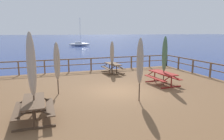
{
  "coord_description": "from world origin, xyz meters",
  "views": [
    {
      "loc": [
        -3.93,
        -10.21,
        3.84
      ],
      "look_at": [
        0.0,
        0.96,
        1.63
      ],
      "focal_mm": 32.54,
      "sensor_mm": 36.0,
      "label": 1
    }
  ],
  "objects_px": {
    "picnic_table_back_left": "(113,66)",
    "sailboat_distant": "(79,44)",
    "picnic_table_front_right": "(34,106)",
    "patio_umbrella_tall_mid_left": "(165,54)",
    "picnic_table_mid_centre": "(163,75)",
    "patio_umbrella_short_front": "(140,61)",
    "patio_umbrella_tall_front": "(31,65)",
    "patio_umbrella_tall_back_right": "(112,53)",
    "patio_umbrella_tall_back_left": "(57,62)"
  },
  "relations": [
    {
      "from": "picnic_table_mid_centre",
      "to": "sailboat_distant",
      "type": "distance_m",
      "value": 46.31
    },
    {
      "from": "patio_umbrella_short_front",
      "to": "sailboat_distant",
      "type": "xyz_separation_m",
      "value": [
        6.04,
        48.51,
        -2.0
      ]
    },
    {
      "from": "picnic_table_back_left",
      "to": "patio_umbrella_tall_back_right",
      "type": "distance_m",
      "value": 1.06
    },
    {
      "from": "patio_umbrella_tall_front",
      "to": "picnic_table_mid_centre",
      "type": "bearing_deg",
      "value": 21.51
    },
    {
      "from": "picnic_table_mid_centre",
      "to": "patio_umbrella_tall_back_left",
      "type": "xyz_separation_m",
      "value": [
        -6.32,
        0.06,
        1.17
      ]
    },
    {
      "from": "patio_umbrella_tall_front",
      "to": "picnic_table_back_left",
      "type": "bearing_deg",
      "value": 52.13
    },
    {
      "from": "picnic_table_back_left",
      "to": "patio_umbrella_tall_front",
      "type": "height_order",
      "value": "patio_umbrella_tall_front"
    },
    {
      "from": "picnic_table_mid_centre",
      "to": "picnic_table_back_left",
      "type": "bearing_deg",
      "value": 111.36
    },
    {
      "from": "patio_umbrella_short_front",
      "to": "sailboat_distant",
      "type": "distance_m",
      "value": 48.93
    },
    {
      "from": "patio_umbrella_tall_mid_left",
      "to": "sailboat_distant",
      "type": "relative_size",
      "value": 0.39
    },
    {
      "from": "picnic_table_front_right",
      "to": "sailboat_distant",
      "type": "height_order",
      "value": "sailboat_distant"
    },
    {
      "from": "patio_umbrella_short_front",
      "to": "patio_umbrella_tall_back_left",
      "type": "distance_m",
      "value": 4.25
    },
    {
      "from": "picnic_table_mid_centre",
      "to": "patio_umbrella_short_front",
      "type": "height_order",
      "value": "patio_umbrella_short_front"
    },
    {
      "from": "picnic_table_front_right",
      "to": "picnic_table_back_left",
      "type": "bearing_deg",
      "value": 52.14
    },
    {
      "from": "patio_umbrella_tall_back_right",
      "to": "patio_umbrella_short_front",
      "type": "distance_m",
      "value": 6.81
    },
    {
      "from": "picnic_table_front_right",
      "to": "sailboat_distant",
      "type": "distance_m",
      "value": 50.29
    },
    {
      "from": "patio_umbrella_tall_mid_left",
      "to": "patio_umbrella_tall_front",
      "type": "bearing_deg",
      "value": -158.98
    },
    {
      "from": "patio_umbrella_tall_mid_left",
      "to": "patio_umbrella_tall_front",
      "type": "xyz_separation_m",
      "value": [
        -7.44,
        -2.86,
        0.16
      ]
    },
    {
      "from": "picnic_table_back_left",
      "to": "picnic_table_front_right",
      "type": "relative_size",
      "value": 0.99
    },
    {
      "from": "picnic_table_mid_centre",
      "to": "patio_umbrella_short_front",
      "type": "relative_size",
      "value": 0.72
    },
    {
      "from": "picnic_table_mid_centre",
      "to": "patio_umbrella_tall_mid_left",
      "type": "height_order",
      "value": "patio_umbrella_tall_mid_left"
    },
    {
      "from": "picnic_table_mid_centre",
      "to": "patio_umbrella_tall_back_right",
      "type": "bearing_deg",
      "value": 112.06
    },
    {
      "from": "picnic_table_back_left",
      "to": "sailboat_distant",
      "type": "distance_m",
      "value": 42.09
    },
    {
      "from": "picnic_table_front_right",
      "to": "picnic_table_mid_centre",
      "type": "bearing_deg",
      "value": 21.62
    },
    {
      "from": "picnic_table_back_left",
      "to": "sailboat_distant",
      "type": "bearing_deg",
      "value": 83.23
    },
    {
      "from": "patio_umbrella_tall_back_left",
      "to": "sailboat_distant",
      "type": "relative_size",
      "value": 0.35
    },
    {
      "from": "picnic_table_front_right",
      "to": "patio_umbrella_tall_mid_left",
      "type": "distance_m",
      "value": 8.11
    },
    {
      "from": "patio_umbrella_tall_mid_left",
      "to": "patio_umbrella_tall_back_left",
      "type": "xyz_separation_m",
      "value": [
        -6.35,
        0.12,
        -0.17
      ]
    },
    {
      "from": "picnic_table_mid_centre",
      "to": "patio_umbrella_tall_back_left",
      "type": "relative_size",
      "value": 0.78
    },
    {
      "from": "picnic_table_back_left",
      "to": "patio_umbrella_tall_front",
      "type": "relative_size",
      "value": 0.59
    },
    {
      "from": "patio_umbrella_tall_mid_left",
      "to": "patio_umbrella_tall_back_left",
      "type": "height_order",
      "value": "patio_umbrella_tall_mid_left"
    },
    {
      "from": "picnic_table_back_left",
      "to": "patio_umbrella_short_front",
      "type": "height_order",
      "value": "patio_umbrella_short_front"
    },
    {
      "from": "picnic_table_back_left",
      "to": "patio_umbrella_short_front",
      "type": "xyz_separation_m",
      "value": [
        -1.08,
        -6.72,
        1.33
      ]
    },
    {
      "from": "sailboat_distant",
      "to": "patio_umbrella_tall_back_left",
      "type": "bearing_deg",
      "value": -101.71
    },
    {
      "from": "picnic_table_back_left",
      "to": "patio_umbrella_tall_mid_left",
      "type": "height_order",
      "value": "patio_umbrella_tall_mid_left"
    },
    {
      "from": "picnic_table_back_left",
      "to": "sailboat_distant",
      "type": "xyz_separation_m",
      "value": [
        4.96,
        41.79,
        -0.67
      ]
    },
    {
      "from": "picnic_table_mid_centre",
      "to": "patio_umbrella_short_front",
      "type": "bearing_deg",
      "value": -140.31
    },
    {
      "from": "picnic_table_mid_centre",
      "to": "patio_umbrella_short_front",
      "type": "xyz_separation_m",
      "value": [
        -2.8,
        -2.32,
        1.33
      ]
    },
    {
      "from": "patio_umbrella_tall_back_right",
      "to": "patio_umbrella_tall_front",
      "type": "height_order",
      "value": "patio_umbrella_tall_front"
    },
    {
      "from": "patio_umbrella_tall_front",
      "to": "patio_umbrella_tall_mid_left",
      "type": "bearing_deg",
      "value": 21.02
    },
    {
      "from": "patio_umbrella_short_front",
      "to": "patio_umbrella_tall_back_left",
      "type": "bearing_deg",
      "value": 146.0
    },
    {
      "from": "patio_umbrella_tall_front",
      "to": "patio_umbrella_tall_back_left",
      "type": "distance_m",
      "value": 3.19
    },
    {
      "from": "patio_umbrella_tall_mid_left",
      "to": "sailboat_distant",
      "type": "height_order",
      "value": "sailboat_distant"
    },
    {
      "from": "patio_umbrella_tall_back_left",
      "to": "sailboat_distant",
      "type": "height_order",
      "value": "sailboat_distant"
    },
    {
      "from": "patio_umbrella_short_front",
      "to": "sailboat_distant",
      "type": "relative_size",
      "value": 0.39
    },
    {
      "from": "picnic_table_back_left",
      "to": "sailboat_distant",
      "type": "relative_size",
      "value": 0.25
    },
    {
      "from": "picnic_table_back_left",
      "to": "patio_umbrella_tall_front",
      "type": "bearing_deg",
      "value": -127.87
    },
    {
      "from": "picnic_table_back_left",
      "to": "patio_umbrella_tall_mid_left",
      "type": "bearing_deg",
      "value": -68.55
    },
    {
      "from": "patio_umbrella_tall_front",
      "to": "sailboat_distant",
      "type": "relative_size",
      "value": 0.42
    },
    {
      "from": "patio_umbrella_tall_front",
      "to": "patio_umbrella_tall_back_left",
      "type": "relative_size",
      "value": 1.19
    }
  ]
}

